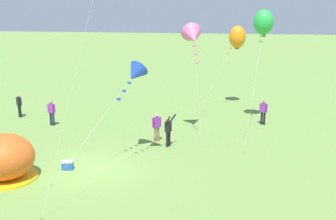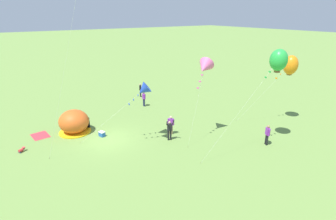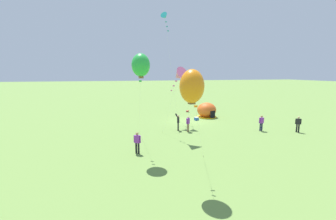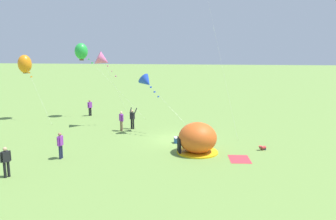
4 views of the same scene
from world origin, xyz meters
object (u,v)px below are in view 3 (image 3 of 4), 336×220
(person_watching_sky, at_px, (261,122))
(person_with_toddler, at_px, (137,142))
(kite_pink, at_px, (179,75))
(cooler_box, at_px, (196,119))
(kite_orange, at_px, (192,86))
(popup_tent, at_px, (207,110))
(toddler_crawling, at_px, (188,111))
(person_flying_kite, at_px, (178,122))
(kite_green, at_px, (141,65))
(kite_teal, at_px, (165,17))
(kite_blue, at_px, (186,90))
(person_near_tent, at_px, (188,123))
(person_center_field, at_px, (298,123))

(person_watching_sky, bearing_deg, person_with_toddler, 14.86)
(person_watching_sky, distance_m, kite_pink, 10.80)
(cooler_box, relative_size, kite_orange, 0.10)
(popup_tent, relative_size, toddler_crawling, 5.22)
(person_flying_kite, relative_size, kite_pink, 0.28)
(kite_green, height_order, kite_teal, kite_teal)
(kite_blue, relative_size, kite_teal, 0.41)
(kite_orange, distance_m, kite_teal, 19.46)
(kite_blue, bearing_deg, person_with_toddler, 49.92)
(popup_tent, bearing_deg, person_flying_kite, 45.54)
(kite_teal, bearing_deg, kite_pink, 85.41)
(kite_teal, bearing_deg, kite_blue, 108.91)
(person_with_toddler, distance_m, person_watching_sky, 14.34)
(toddler_crawling, bearing_deg, person_watching_sky, 106.75)
(person_near_tent, relative_size, kite_teal, 0.12)
(popup_tent, distance_m, person_center_field, 11.73)
(person_watching_sky, height_order, person_flying_kite, person_flying_kite)
(cooler_box, height_order, person_center_field, person_center_field)
(toddler_crawling, bearing_deg, person_near_tent, 71.17)
(person_center_field, xyz_separation_m, kite_pink, (12.98, -0.99, 5.08))
(person_watching_sky, bearing_deg, kite_green, 17.32)
(toddler_crawling, height_order, kite_blue, kite_blue)
(toddler_crawling, distance_m, kite_blue, 10.53)
(popup_tent, bearing_deg, person_center_field, 121.28)
(toddler_crawling, distance_m, kite_green, 20.87)
(popup_tent, bearing_deg, person_near_tent, 53.25)
(person_with_toddler, distance_m, kite_teal, 17.89)
(person_near_tent, relative_size, kite_green, 0.22)
(person_center_field, relative_size, kite_pink, 0.25)
(kite_green, bearing_deg, toddler_crawling, -119.04)
(kite_green, bearing_deg, kite_blue, -126.76)
(kite_green, distance_m, kite_blue, 10.61)
(kite_blue, bearing_deg, kite_pink, 64.22)
(kite_orange, relative_size, kite_teal, 0.47)
(toddler_crawling, distance_m, person_with_toddler, 19.49)
(person_near_tent, relative_size, kite_blue, 0.30)
(person_center_field, relative_size, person_watching_sky, 1.00)
(popup_tent, bearing_deg, kite_teal, 2.84)
(person_flying_kite, xyz_separation_m, kite_blue, (-1.36, -1.63, 3.36))
(popup_tent, height_order, person_watching_sky, popup_tent)
(person_flying_kite, xyz_separation_m, kite_pink, (0.80, 2.84, 5.05))
(kite_pink, xyz_separation_m, kite_orange, (1.97, 8.95, -0.47))
(kite_pink, bearing_deg, person_with_toddler, 36.85)
(kite_green, distance_m, kite_teal, 14.85)
(kite_teal, bearing_deg, cooler_box, 160.88)
(toddler_crawling, distance_m, kite_pink, 15.75)
(person_center_field, distance_m, kite_green, 18.19)
(popup_tent, xyz_separation_m, kite_teal, (6.19, 0.31, 12.26))
(cooler_box, height_order, kite_teal, kite_teal)
(kite_pink, bearing_deg, kite_teal, -94.59)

